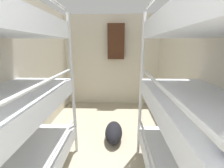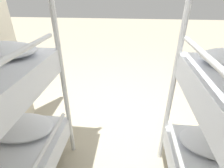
{
  "view_description": "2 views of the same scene",
  "coord_description": "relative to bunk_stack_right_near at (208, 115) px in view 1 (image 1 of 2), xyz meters",
  "views": [
    {
      "loc": [
        0.15,
        0.26,
        1.65
      ],
      "look_at": [
        0.06,
        2.93,
        0.97
      ],
      "focal_mm": 24.0,
      "sensor_mm": 36.0,
      "label": 1
    },
    {
      "loc": [
        -0.1,
        1.95,
        1.64
      ],
      "look_at": [
        0.02,
        0.74,
        0.98
      ],
      "focal_mm": 28.0,
      "sensor_mm": 36.0,
      "label": 2
    }
  ],
  "objects": [
    {
      "name": "wall_left",
      "position": [
        -2.2,
        0.83,
        0.12
      ],
      "size": [
        0.06,
        4.58,
        2.45
      ],
      "color": "beige",
      "rests_on": "ground_plane"
    },
    {
      "name": "wall_right",
      "position": [
        0.43,
        0.83,
        0.12
      ],
      "size": [
        0.06,
        4.58,
        2.45
      ],
      "color": "beige",
      "rests_on": "ground_plane"
    },
    {
      "name": "wall_back",
      "position": [
        -0.88,
        3.09,
        0.12
      ],
      "size": [
        2.69,
        0.06,
        2.45
      ],
      "color": "beige",
      "rests_on": "ground_plane"
    },
    {
      "name": "bunk_stack_right_near",
      "position": [
        0.0,
        0.0,
        0.0
      ],
      "size": [
        0.82,
        1.79,
        2.1
      ],
      "color": "silver",
      "rests_on": "ground_plane"
    },
    {
      "name": "duffel_bag",
      "position": [
        -0.79,
        1.24,
        -0.96
      ],
      "size": [
        0.3,
        0.59,
        0.3
      ],
      "color": "black",
      "rests_on": "ground_plane"
    },
    {
      "name": "hanging_coat",
      "position": [
        -0.77,
        2.94,
        0.64
      ],
      "size": [
        0.44,
        0.12,
        0.9
      ],
      "color": "#472819"
    }
  ]
}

